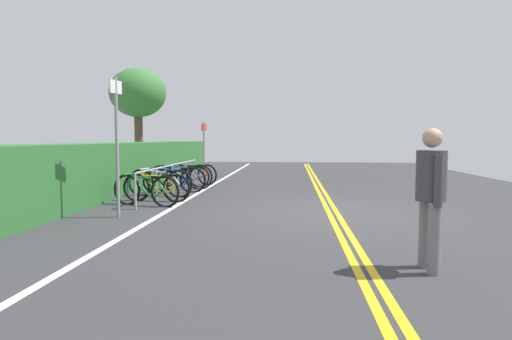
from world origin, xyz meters
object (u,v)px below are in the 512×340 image
Objects in this scene: bike_rack at (172,172)px; bicycle_0 at (146,190)px; sign_post_near at (117,135)px; bicycle_4 at (181,177)px; sign_post_far at (204,145)px; pedestrian at (431,190)px; bicycle_5 at (183,176)px; bicycle_2 at (160,183)px; bicycle_3 at (175,180)px; bicycle_1 at (156,187)px; bicycle_6 at (193,174)px; tree_mid at (138,94)px.

bike_rack reaches higher than bicycle_0.
bike_rack is at bearing -0.13° from sign_post_near.
bicycle_4 reaches higher than bicycle_0.
pedestrian is at bearing -155.46° from sign_post_far.
sign_post_near reaches higher than sign_post_far.
sign_post_near is (-5.05, -0.09, 1.21)m from bicycle_5.
bicycle_0 is 1.50m from bicycle_2.
bicycle_5 is at bearing 5.52° from bicycle_3.
bicycle_4 is at bearing 0.41° from bicycle_1.
bicycle_3 is 0.82× the size of sign_post_far.
bicycle_0 is 0.63× the size of sign_post_near.
bicycle_1 is 3.74m from bicycle_6.
pedestrian reaches higher than bike_rack.
pedestrian is at bearing -147.61° from tree_mid.
bicycle_5 is 9.25m from pedestrian.
tree_mid is at bearing 31.06° from bicycle_4.
bike_rack is at bearing 36.56° from pedestrian.
bicycle_1 is (-1.51, -0.05, -0.25)m from bike_rack.
tree_mid is at bearing 27.55° from bike_rack.
bicycle_5 is 6.22m from tree_mid.
bike_rack is 2.24m from bicycle_6.
bicycle_1 is 0.99× the size of bicycle_3.
bicycle_6 is (4.40, 0.01, -0.01)m from bicycle_0.
bicycle_4 is 4.44m from sign_post_near.
bicycle_2 is (-0.68, 0.13, -0.23)m from bike_rack.
sign_post_near reaches higher than bicycle_3.
bicycle_2 is (0.83, 0.18, 0.02)m from bicycle_1.
bicycle_2 is 1.04× the size of bicycle_5.
bike_rack is at bearing 2.08° from bicycle_1.
sign_post_far is 0.47× the size of tree_mid.
bicycle_4 is at bearing 179.46° from sign_post_far.
tree_mid is at bearing 24.22° from bicycle_2.
sign_post_far is at bearing -1.01° from bike_rack.
bike_rack is at bearing 179.37° from bicycle_6.
bicycle_1 is 0.64× the size of sign_post_near.
bicycle_2 reaches higher than bicycle_6.
sign_post_near is at bearing -179.02° from bicycle_5.
bicycle_4 is 1.04× the size of bicycle_5.
bicycle_3 is 7.96m from pedestrian.
sign_post_far reaches higher than bicycle_2.
sign_post_near is (-3.54, 0.01, 0.96)m from bike_rack.
pedestrian is (-5.69, -4.85, 0.55)m from bicycle_2.
bicycle_3 is 7.39m from tree_mid.
bicycle_0 is 2.92m from bicycle_4.
pedestrian is at bearing -151.35° from bicycle_6.
tree_mid reaches higher than bicycle_1.
pedestrian is (-6.42, -4.67, 0.55)m from bicycle_3.
bike_rack is at bearing -176.40° from bicycle_5.
bicycle_1 is at bearing -157.00° from tree_mid.
bicycle_5 is at bearing 0.98° from sign_post_near.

